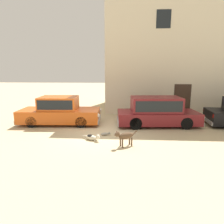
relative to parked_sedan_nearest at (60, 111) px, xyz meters
The scene contains 7 objects.
ground_plane 2.77m from the parked_sedan_nearest, 24.19° to the right, with size 80.00×80.00×0.00m, color tan.
parked_sedan_nearest is the anchor object (origin of this frame).
parked_sedan_second 5.41m from the parked_sedan_nearest, ahead, with size 4.59×2.08×1.58m.
apartment_block 11.95m from the parked_sedan_nearest, 31.28° to the left, with size 14.73×6.58×9.05m.
stray_dog_spotted 4.92m from the parked_sedan_nearest, 41.77° to the right, with size 0.96×0.60×0.68m.
stray_dog_tan 3.52m from the parked_sedan_nearest, 49.37° to the right, with size 0.87×0.51×0.33m.
stray_cat 3.46m from the parked_sedan_nearest, 35.32° to the right, with size 0.62×0.33×0.16m.
Camera 1 is at (1.19, -9.70, 2.96)m, focal length 31.90 mm.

